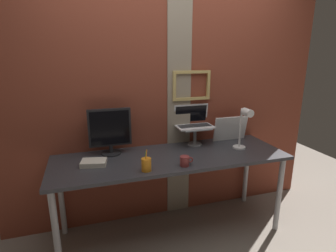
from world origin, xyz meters
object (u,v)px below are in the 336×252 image
object	(u,v)px
laptop	(193,120)
pen_cup	(146,164)
monitor	(110,130)
whiteboard_panel	(230,128)
desk_lamp	(244,124)
coffee_mug	(185,161)

from	to	relation	value
laptop	pen_cup	xyz separation A→B (m)	(-0.59, -0.51, -0.19)
pen_cup	monitor	bearing A→B (deg)	116.54
laptop	whiteboard_panel	world-z (taller)	laptop
monitor	pen_cup	bearing A→B (deg)	-63.46
monitor	desk_lamp	world-z (taller)	monitor
laptop	coffee_mug	size ratio (longest dim) A/B	3.20
desk_lamp	pen_cup	size ratio (longest dim) A/B	2.26
laptop	pen_cup	distance (m)	0.80
whiteboard_panel	desk_lamp	bearing A→B (deg)	-96.66
monitor	coffee_mug	xyz separation A→B (m)	(0.54, -0.45, -0.19)
coffee_mug	desk_lamp	bearing A→B (deg)	15.75
desk_lamp	laptop	bearing A→B (deg)	138.78
whiteboard_panel	pen_cup	bearing A→B (deg)	-154.67
coffee_mug	monitor	bearing A→B (deg)	140.54
monitor	laptop	size ratio (longest dim) A/B	1.16
coffee_mug	pen_cup	bearing A→B (deg)	179.99
monitor	whiteboard_panel	size ratio (longest dim) A/B	1.15
monitor	pen_cup	world-z (taller)	monitor
laptop	desk_lamp	size ratio (longest dim) A/B	0.89
laptop	pen_cup	bearing A→B (deg)	-139.50
laptop	desk_lamp	xyz separation A→B (m)	(0.37, -0.33, 0.01)
whiteboard_panel	monitor	bearing A→B (deg)	-178.81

